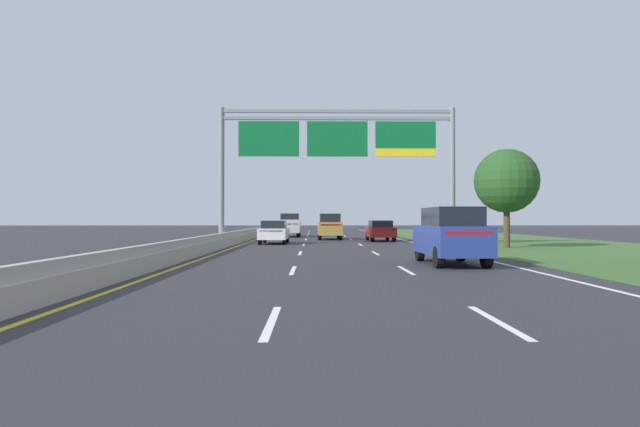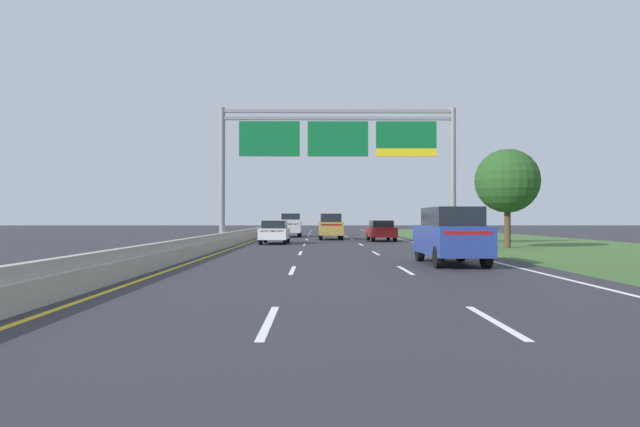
# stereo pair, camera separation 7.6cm
# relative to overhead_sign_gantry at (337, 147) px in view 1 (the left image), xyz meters

# --- Properties ---
(ground_plane) EXTENTS (220.00, 220.00, 0.00)m
(ground_plane) POSITION_rel_overhead_sign_gantry_xyz_m (-0.30, -1.32, -6.28)
(ground_plane) COLOR #2B2B30
(lane_striping) EXTENTS (11.96, 106.00, 0.01)m
(lane_striping) POSITION_rel_overhead_sign_gantry_xyz_m (-0.30, -1.77, -6.28)
(lane_striping) COLOR white
(lane_striping) RESTS_ON ground
(grass_verge_right) EXTENTS (14.00, 110.00, 0.02)m
(grass_verge_right) POSITION_rel_overhead_sign_gantry_xyz_m (13.65, -1.32, -6.27)
(grass_verge_right) COLOR #3D602D
(grass_verge_right) RESTS_ON ground
(median_barrier_concrete) EXTENTS (0.60, 110.00, 0.85)m
(median_barrier_concrete) POSITION_rel_overhead_sign_gantry_xyz_m (-6.90, -1.32, -5.93)
(median_barrier_concrete) COLOR #A8A399
(median_barrier_concrete) RESTS_ON ground
(overhead_sign_gantry) EXTENTS (15.06, 0.42, 8.77)m
(overhead_sign_gantry) POSITION_rel_overhead_sign_gantry_xyz_m (0.00, 0.00, 0.00)
(overhead_sign_gantry) COLOR gray
(overhead_sign_gantry) RESTS_ON ground
(pickup_truck_silver) EXTENTS (2.03, 5.41, 2.20)m
(pickup_truck_silver) POSITION_rel_overhead_sign_gantry_xyz_m (-3.79, 17.12, -5.21)
(pickup_truck_silver) COLOR #B2B5BA
(pickup_truck_silver) RESTS_ON ground
(car_red_right_lane_sedan) EXTENTS (1.95, 4.45, 1.57)m
(car_red_right_lane_sedan) POSITION_rel_overhead_sign_gantry_xyz_m (3.58, 7.07, -5.47)
(car_red_right_lane_sedan) COLOR maroon
(car_red_right_lane_sedan) RESTS_ON ground
(car_blue_right_lane_suv) EXTENTS (1.96, 4.72, 2.11)m
(car_blue_right_lane_suv) POSITION_rel_overhead_sign_gantry_xyz_m (3.61, -14.51, -5.18)
(car_blue_right_lane_suv) COLOR navy
(car_blue_right_lane_suv) RESTS_ON ground
(car_gold_centre_lane_suv) EXTENTS (1.94, 4.72, 2.11)m
(car_gold_centre_lane_suv) POSITION_rel_overhead_sign_gantry_xyz_m (-0.20, 10.33, -5.18)
(car_gold_centre_lane_suv) COLOR #A38438
(car_gold_centre_lane_suv) RESTS_ON ground
(car_white_left_lane_sedan) EXTENTS (1.88, 4.43, 1.57)m
(car_white_left_lane_sedan) POSITION_rel_overhead_sign_gantry_xyz_m (-4.19, 2.61, -5.47)
(car_white_left_lane_sedan) COLOR silver
(car_white_left_lane_sedan) RESTS_ON ground
(roadside_tree_mid) EXTENTS (3.71, 3.71, 5.75)m
(roadside_tree_mid) POSITION_rel_overhead_sign_gantry_xyz_m (9.74, -3.00, -2.40)
(roadside_tree_mid) COLOR #4C3823
(roadside_tree_mid) RESTS_ON ground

